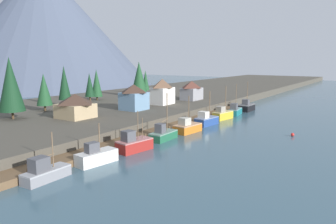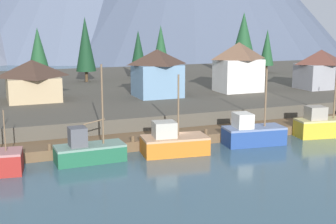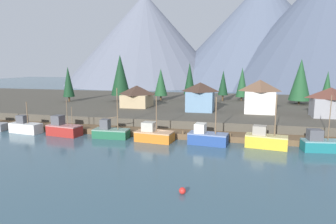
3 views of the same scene
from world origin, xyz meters
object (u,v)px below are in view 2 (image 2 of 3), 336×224
object	(u,v)px
conifer_near_left	(138,50)
conifer_back_left	(243,41)
conifer_mid_right	(85,44)
conifer_centre	(161,48)
fishing_boat_yellow	(322,125)
house_grey	(320,69)
house_tan	(33,80)
house_white	(238,66)
conifer_near_right	(38,52)
conifer_far_left	(267,47)
fishing_boat_blue	(252,133)
fishing_boat_orange	(173,143)
fishing_boat_green	(88,151)
house_blue	(157,73)

from	to	relation	value
conifer_near_left	conifer_back_left	distance (m)	20.17
conifer_mid_right	conifer_back_left	bearing A→B (deg)	-3.85
conifer_back_left	conifer_centre	world-z (taller)	conifer_back_left
conifer_centre	fishing_boat_yellow	bearing A→B (deg)	-85.10
house_grey	conifer_back_left	bearing A→B (deg)	96.26
house_tan	conifer_near_left	xyz separation A→B (m)	(19.98, 16.96, 2.45)
house_white	conifer_near_right	size ratio (longest dim) A/B	0.78
conifer_near_right	conifer_back_left	distance (m)	37.58
conifer_back_left	conifer_far_left	world-z (taller)	conifer_back_left
house_grey	conifer_back_left	xyz separation A→B (m)	(-2.12, 19.33, 3.43)
house_tan	house_grey	size ratio (longest dim) A/B	1.04
conifer_near_left	conifer_far_left	xyz separation A→B (m)	(27.17, 0.26, -0.11)
fishing_boat_blue	conifer_near_left	size ratio (longest dim) A/B	0.90
conifer_near_left	house_grey	bearing A→B (deg)	-44.83
fishing_boat_orange	conifer_mid_right	bearing A→B (deg)	96.81
house_white	conifer_back_left	world-z (taller)	conifer_back_left
house_grey	conifer_centre	distance (m)	29.78
fishing_boat_green	conifer_back_left	distance (m)	52.38
house_white	conifer_far_left	world-z (taller)	conifer_far_left
house_grey	fishing_boat_blue	bearing A→B (deg)	-143.13
fishing_boat_orange	fishing_boat_yellow	xyz separation A→B (m)	(18.08, 0.27, 0.15)
house_white	conifer_centre	xyz separation A→B (m)	(-3.55, 22.55, 1.62)
fishing_boat_yellow	house_white	size ratio (longest dim) A/B	1.17
house_grey	fishing_boat_yellow	bearing A→B (deg)	-128.47
fishing_boat_blue	conifer_mid_right	size ratio (longest dim) A/B	0.71
conifer_mid_right	conifer_near_left	bearing A→B (deg)	3.74
fishing_boat_yellow	house_blue	world-z (taller)	house_blue
house_white	conifer_mid_right	size ratio (longest dim) A/B	0.66
conifer_mid_right	conifer_back_left	size ratio (longest dim) A/B	0.92
house_tan	conifer_near_right	size ratio (longest dim) A/B	0.78
conifer_near_left	conifer_back_left	world-z (taller)	conifer_back_left
fishing_boat_blue	house_tan	size ratio (longest dim) A/B	1.09
fishing_boat_yellow	conifer_mid_right	world-z (taller)	conifer_mid_right
fishing_boat_orange	house_white	bearing A→B (deg)	52.67
house_white	conifer_mid_right	xyz separation A→B (m)	(-18.37, 19.38, 2.69)
fishing_boat_orange	conifer_near_left	size ratio (longest dim) A/B	0.89
conifer_near_right	conifer_mid_right	bearing A→B (deg)	16.01
fishing_boat_orange	house_white	xyz separation A→B (m)	(18.10, 18.92, 5.04)
fishing_boat_orange	house_blue	xyz separation A→B (m)	(5.39, 18.81, 4.66)
fishing_boat_green	fishing_boat_orange	bearing A→B (deg)	-4.96
conifer_near_left	fishing_boat_orange	bearing A→B (deg)	-103.42
house_white	house_tan	size ratio (longest dim) A/B	1.00
fishing_boat_orange	conifer_mid_right	distance (m)	39.08
house_white	conifer_far_left	size ratio (longest dim) A/B	0.83
conifer_near_left	fishing_boat_yellow	bearing A→B (deg)	-77.19
conifer_back_left	conifer_centre	distance (m)	15.61
fishing_boat_orange	house_white	distance (m)	26.67
house_grey	conifer_near_left	distance (m)	31.20
conifer_centre	conifer_far_left	world-z (taller)	conifer_centre
fishing_boat_blue	conifer_near_left	bearing A→B (deg)	96.07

